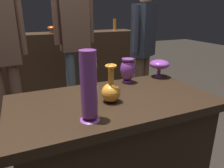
# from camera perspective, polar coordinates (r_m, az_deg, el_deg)

# --- Properties ---
(display_plinth) EXTENTS (1.20, 0.64, 0.80)m
(display_plinth) POSITION_cam_1_polar(r_m,az_deg,el_deg) (1.46, 0.24, -18.49)
(display_plinth) COLOR black
(display_plinth) RESTS_ON ground_plane
(back_display_shelf) EXTENTS (2.60, 0.40, 0.99)m
(back_display_shelf) POSITION_cam_1_polar(r_m,az_deg,el_deg) (3.38, -15.19, 4.85)
(back_display_shelf) COLOR #422D1E
(back_display_shelf) RESTS_ON ground_plane
(vase_centerpiece) EXTENTS (0.11, 0.11, 0.22)m
(vase_centerpiece) POSITION_cam_1_polar(r_m,az_deg,el_deg) (1.19, -0.27, -1.75)
(vase_centerpiece) COLOR orange
(vase_centerpiece) RESTS_ON display_plinth
(vase_tall_behind) EXTENTS (0.11, 0.11, 0.18)m
(vase_tall_behind) POSITION_cam_1_polar(r_m,az_deg,el_deg) (1.51, 4.28, 3.91)
(vase_tall_behind) COLOR #7A388E
(vase_tall_behind) RESTS_ON display_plinth
(vase_left_accent) EXTENTS (0.10, 0.10, 0.34)m
(vase_left_accent) POSITION_cam_1_polar(r_m,az_deg,el_deg) (0.96, -6.30, -1.08)
(vase_left_accent) COLOR #7A388E
(vase_left_accent) RESTS_ON display_plinth
(vase_right_accent) EXTENTS (0.16, 0.16, 0.14)m
(vase_right_accent) POSITION_cam_1_polar(r_m,az_deg,el_deg) (1.68, 12.73, 5.15)
(vase_right_accent) COLOR #7A388E
(vase_right_accent) RESTS_ON display_plinth
(shelf_vase_right) EXTENTS (0.10, 0.10, 0.20)m
(shelf_vase_right) POSITION_cam_1_polar(r_m,az_deg,el_deg) (3.35, -6.82, 15.00)
(shelf_vase_right) COLOR orange
(shelf_vase_right) RESTS_ON back_display_shelf
(shelf_vase_far_right) EXTENTS (0.07, 0.07, 0.18)m
(shelf_vase_far_right) POSITION_cam_1_polar(r_m,az_deg,el_deg) (3.64, 0.74, 15.75)
(shelf_vase_far_right) COLOR orange
(shelf_vase_far_right) RESTS_ON back_display_shelf
(shelf_vase_center) EXTENTS (0.12, 0.12, 0.10)m
(shelf_vase_center) POSITION_cam_1_polar(r_m,az_deg,el_deg) (3.27, -16.02, 14.40)
(shelf_vase_center) COLOR #E55B1E
(shelf_vase_center) RESTS_ON back_display_shelf
(visitor_center_back) EXTENTS (0.47, 0.20, 1.73)m
(visitor_center_back) POSITION_cam_1_polar(r_m,az_deg,el_deg) (2.52, -10.09, 12.76)
(visitor_center_back) COLOR slate
(visitor_center_back) RESTS_ON ground_plane
(visitor_near_right) EXTENTS (0.41, 0.32, 1.55)m
(visitor_near_right) POSITION_cam_1_polar(r_m,az_deg,el_deg) (2.64, 8.49, 10.58)
(visitor_near_right) COLOR brown
(visitor_near_right) RESTS_ON ground_plane
(visitor_near_left) EXTENTS (0.47, 0.22, 1.65)m
(visitor_near_left) POSITION_cam_1_polar(r_m,az_deg,el_deg) (2.22, -28.05, 8.59)
(visitor_near_left) COLOR brown
(visitor_near_left) RESTS_ON ground_plane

